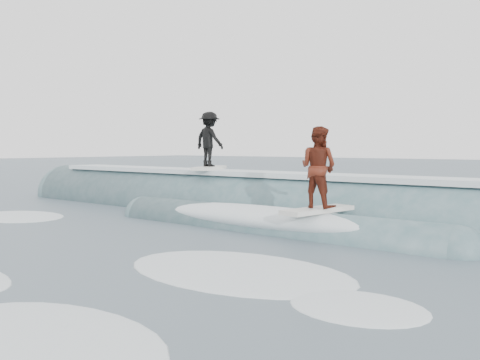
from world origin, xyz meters
The scene contains 6 objects.
ground centered at (0.00, 0.00, 0.00)m, with size 160.00×160.00×0.00m, color #40515E.
breaking_wave centered at (0.23, 5.45, 0.04)m, with size 22.69×4.01×2.46m.
surfer_black centered at (-2.09, 5.73, 2.19)m, with size 1.32×2.05×1.83m.
surfer_red centered at (3.26, 3.53, 1.49)m, with size 0.90×2.05×1.92m.
whitewater centered at (0.97, -1.23, 0.00)m, with size 15.22×6.88×0.10m.
far_swells centered at (-1.30, 17.65, 0.00)m, with size 34.44×8.65×0.80m.
Camera 1 is at (9.50, -6.74, 2.04)m, focal length 40.00 mm.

